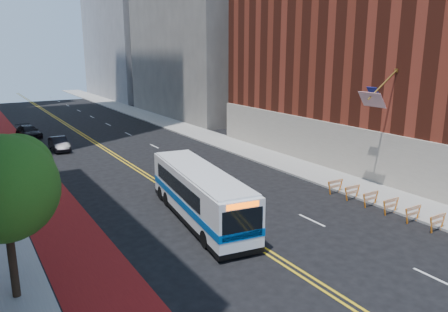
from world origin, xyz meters
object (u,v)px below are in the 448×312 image
car_c (29,132)px  car_a (9,163)px  street_tree (4,184)px  transit_bus (200,194)px  car_b (59,144)px

car_c → car_a: bearing=-113.3°
street_tree → transit_bus: size_ratio=0.58×
street_tree → car_a: (1.94, 21.25, -4.22)m
car_a → car_b: bearing=46.6°
street_tree → car_c: street_tree is taller
transit_bus → car_a: bearing=123.4°
car_b → car_c: bearing=100.0°
street_tree → car_a: bearing=84.8°
transit_bus → car_b: size_ratio=2.77×
street_tree → car_b: (7.14, 27.12, -4.23)m
street_tree → transit_bus: street_tree is taller
street_tree → transit_bus: bearing=19.1°
car_a → car_c: 15.03m
car_b → car_c: car_c is taller
transit_bus → car_a: 19.60m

